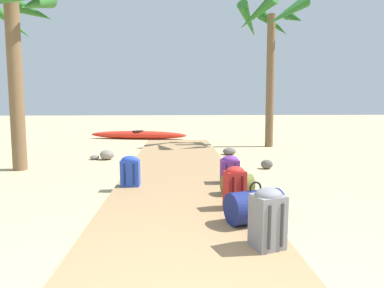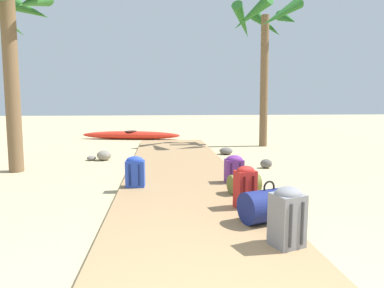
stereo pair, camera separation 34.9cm
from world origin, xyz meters
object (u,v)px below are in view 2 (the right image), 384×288
Objects in this scene: duffel_bag_navy at (269,205)px; palm_tree_far_right at (265,34)px; backpack_red at (245,186)px; palm_tree_near_left at (5,24)px; backpack_purple at (234,168)px; backpack_grey at (287,215)px; duffel_bag_olive at (244,183)px; kayak at (131,135)px; backpack_blue at (135,171)px.

palm_tree_far_right reaches higher than duffel_bag_navy.
backpack_red is 0.14× the size of palm_tree_near_left.
backpack_purple is 6.54m from palm_tree_far_right.
duffel_bag_navy is 1.23× the size of backpack_grey.
kayak is (-2.47, 8.36, -0.07)m from duffel_bag_olive.
backpack_blue is 0.87× the size of backpack_grey.
backpack_red is 5.97m from palm_tree_near_left.
palm_tree_near_left is (-6.60, -3.45, -0.59)m from palm_tree_far_right.
duffel_bag_olive is (1.73, -0.54, -0.12)m from backpack_blue.
backpack_red is at bearing -36.24° from palm_tree_near_left.
palm_tree_near_left reaches higher than backpack_blue.
kayak is at bearing 151.82° from palm_tree_far_right.
duffel_bag_navy is at bearing -74.28° from backpack_red.
palm_tree_far_right is at bearing 74.33° from backpack_grey.
backpack_red is 0.14× the size of kayak.
backpack_blue reaches higher than duffel_bag_olive.
backpack_blue is 2.00m from backpack_red.
duffel_bag_olive is (0.02, 1.23, -0.04)m from duffel_bag_navy.
palm_tree_far_right is at bearing 27.60° from palm_tree_near_left.
backpack_grey is at bearing -93.40° from duffel_bag_navy.
backpack_blue is 7.86m from kayak.
duffel_bag_navy is 0.16× the size of palm_tree_far_right.
backpack_purple is (1.72, 0.15, -0.02)m from backpack_blue.
backpack_grey is 8.75m from palm_tree_far_right.
backpack_purple is at bearing 90.53° from duffel_bag_olive.
backpack_red is 9.36m from kayak.
palm_tree_far_right is (3.86, 5.35, 3.32)m from backpack_blue.
duffel_bag_navy is 0.70m from backpack_grey.
backpack_blue reaches higher than kayak.
backpack_purple is 1.41m from backpack_red.
backpack_purple is 0.12× the size of palm_tree_near_left.
palm_tree_far_right is 6.30m from kayak.
palm_tree_near_left is at bearing 135.24° from backpack_grey.
duffel_bag_navy reaches higher than duffel_bag_olive.
backpack_grey is at bearing -105.67° from palm_tree_far_right.
backpack_purple is at bearing -72.17° from kayak.
palm_tree_near_left reaches higher than backpack_red.
backpack_grey reaches higher than duffel_bag_navy.
kayak is at bearing 107.83° from backpack_purple.
duffel_bag_navy is at bearing -75.65° from kayak.
backpack_blue is 0.13× the size of palm_tree_near_left.
palm_tree_far_right is at bearing 70.78° from backpack_red.
palm_tree_near_left is 1.01× the size of kayak.
backpack_grey is 10.57m from kayak.
duffel_bag_navy is at bearing -90.34° from backpack_purple.
palm_tree_far_right reaches higher than duffel_bag_olive.
backpack_blue is at bearing 141.41° from backpack_red.
backpack_red is (-0.16, -1.40, 0.04)m from backpack_purple.
duffel_bag_navy is (1.71, -1.78, -0.08)m from backpack_blue.
palm_tree_far_right is 7.47m from palm_tree_near_left.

